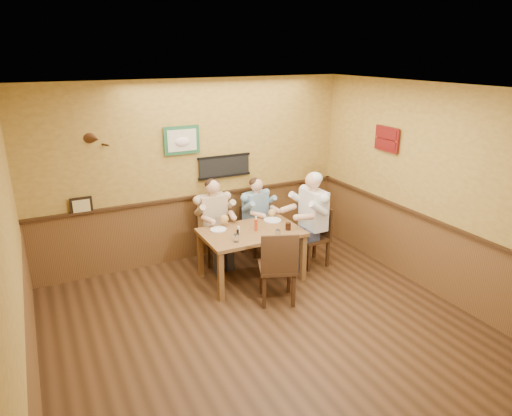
{
  "coord_description": "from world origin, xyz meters",
  "views": [
    {
      "loc": [
        -2.22,
        -4.0,
        3.18
      ],
      "look_at": [
        0.47,
        1.35,
        1.1
      ],
      "focal_mm": 32.0,
      "sensor_mm": 36.0,
      "label": 1
    }
  ],
  "objects_px": {
    "water_glass_mid": "(278,234)",
    "cola_tumbler": "(288,226)",
    "diner_tan_shirt": "(213,226)",
    "diner_white_elder": "(313,225)",
    "chair_right_end": "(312,237)",
    "salt_shaker": "(239,229)",
    "hot_sauce_bottle": "(256,224)",
    "chair_back_right": "(255,230)",
    "pepper_shaker": "(238,233)",
    "dining_table": "(251,237)",
    "chair_near_side": "(277,265)",
    "water_glass_left": "(236,238)",
    "chair_back_left": "(213,237)",
    "diner_blue_polo": "(255,220)"
  },
  "relations": [
    {
      "from": "chair_back_right",
      "to": "hot_sauce_bottle",
      "type": "distance_m",
      "value": 0.99
    },
    {
      "from": "chair_back_left",
      "to": "diner_white_elder",
      "type": "xyz_separation_m",
      "value": [
        1.33,
        -0.77,
        0.24
      ]
    },
    {
      "from": "cola_tumbler",
      "to": "hot_sauce_bottle",
      "type": "xyz_separation_m",
      "value": [
        -0.42,
        0.18,
        0.05
      ]
    },
    {
      "from": "diner_blue_polo",
      "to": "hot_sauce_bottle",
      "type": "relative_size",
      "value": 5.94
    },
    {
      "from": "dining_table",
      "to": "chair_near_side",
      "type": "xyz_separation_m",
      "value": [
        0.03,
        -0.71,
        -0.14
      ]
    },
    {
      "from": "water_glass_mid",
      "to": "pepper_shaker",
      "type": "bearing_deg",
      "value": 146.52
    },
    {
      "from": "chair_right_end",
      "to": "cola_tumbler",
      "type": "height_order",
      "value": "chair_right_end"
    },
    {
      "from": "diner_tan_shirt",
      "to": "cola_tumbler",
      "type": "relative_size",
      "value": 11.85
    },
    {
      "from": "chair_right_end",
      "to": "diner_white_elder",
      "type": "bearing_deg",
      "value": 0.0
    },
    {
      "from": "chair_near_side",
      "to": "salt_shaker",
      "type": "xyz_separation_m",
      "value": [
        -0.21,
        0.74,
        0.28
      ]
    },
    {
      "from": "diner_tan_shirt",
      "to": "hot_sauce_bottle",
      "type": "height_order",
      "value": "diner_tan_shirt"
    },
    {
      "from": "water_glass_mid",
      "to": "chair_near_side",
      "type": "bearing_deg",
      "value": -120.4
    },
    {
      "from": "chair_right_end",
      "to": "cola_tumbler",
      "type": "relative_size",
      "value": 9.07
    },
    {
      "from": "water_glass_mid",
      "to": "hot_sauce_bottle",
      "type": "bearing_deg",
      "value": 113.75
    },
    {
      "from": "diner_blue_polo",
      "to": "diner_white_elder",
      "type": "xyz_separation_m",
      "value": [
        0.59,
        -0.78,
        0.09
      ]
    },
    {
      "from": "chair_right_end",
      "to": "salt_shaker",
      "type": "relative_size",
      "value": 10.72
    },
    {
      "from": "chair_back_left",
      "to": "chair_right_end",
      "type": "distance_m",
      "value": 1.53
    },
    {
      "from": "dining_table",
      "to": "diner_tan_shirt",
      "type": "relative_size",
      "value": 1.15
    },
    {
      "from": "water_glass_left",
      "to": "salt_shaker",
      "type": "relative_size",
      "value": 1.2
    },
    {
      "from": "diner_white_elder",
      "to": "hot_sauce_bottle",
      "type": "xyz_separation_m",
      "value": [
        -0.97,
        -0.01,
        0.18
      ]
    },
    {
      "from": "chair_back_right",
      "to": "water_glass_left",
      "type": "distance_m",
      "value": 1.37
    },
    {
      "from": "water_glass_mid",
      "to": "salt_shaker",
      "type": "xyz_separation_m",
      "value": [
        -0.41,
        0.41,
        -0.01
      ]
    },
    {
      "from": "salt_shaker",
      "to": "diner_tan_shirt",
      "type": "bearing_deg",
      "value": 97.99
    },
    {
      "from": "chair_near_side",
      "to": "diner_white_elder",
      "type": "height_order",
      "value": "diner_white_elder"
    },
    {
      "from": "water_glass_left",
      "to": "pepper_shaker",
      "type": "bearing_deg",
      "value": 59.67
    },
    {
      "from": "chair_back_right",
      "to": "diner_tan_shirt",
      "type": "distance_m",
      "value": 0.77
    },
    {
      "from": "chair_back_left",
      "to": "hot_sauce_bottle",
      "type": "distance_m",
      "value": 0.95
    },
    {
      "from": "chair_back_right",
      "to": "salt_shaker",
      "type": "relative_size",
      "value": 9.24
    },
    {
      "from": "chair_back_right",
      "to": "chair_near_side",
      "type": "xyz_separation_m",
      "value": [
        -0.42,
        -1.48,
        0.11
      ]
    },
    {
      "from": "dining_table",
      "to": "chair_right_end",
      "type": "bearing_deg",
      "value": -0.56
    },
    {
      "from": "water_glass_mid",
      "to": "cola_tumbler",
      "type": "height_order",
      "value": "water_glass_mid"
    },
    {
      "from": "salt_shaker",
      "to": "hot_sauce_bottle",
      "type": "bearing_deg",
      "value": -11.72
    },
    {
      "from": "chair_back_left",
      "to": "diner_blue_polo",
      "type": "relative_size",
      "value": 0.74
    },
    {
      "from": "chair_back_right",
      "to": "dining_table",
      "type": "bearing_deg",
      "value": -134.79
    },
    {
      "from": "chair_right_end",
      "to": "diner_tan_shirt",
      "type": "xyz_separation_m",
      "value": [
        -1.33,
        0.77,
        0.14
      ]
    },
    {
      "from": "chair_near_side",
      "to": "salt_shaker",
      "type": "distance_m",
      "value": 0.82
    },
    {
      "from": "dining_table",
      "to": "hot_sauce_bottle",
      "type": "bearing_deg",
      "value": -19.13
    },
    {
      "from": "dining_table",
      "to": "water_glass_left",
      "type": "xyz_separation_m",
      "value": [
        -0.35,
        -0.26,
        0.14
      ]
    },
    {
      "from": "dining_table",
      "to": "water_glass_mid",
      "type": "bearing_deg",
      "value": -59.78
    },
    {
      "from": "cola_tumbler",
      "to": "salt_shaker",
      "type": "relative_size",
      "value": 1.18
    },
    {
      "from": "dining_table",
      "to": "diner_white_elder",
      "type": "relative_size",
      "value": 1.05
    },
    {
      "from": "water_glass_mid",
      "to": "hot_sauce_bottle",
      "type": "relative_size",
      "value": 0.56
    },
    {
      "from": "chair_near_side",
      "to": "water_glass_left",
      "type": "relative_size",
      "value": 9.77
    },
    {
      "from": "diner_blue_polo",
      "to": "salt_shaker",
      "type": "bearing_deg",
      "value": -145.05
    },
    {
      "from": "chair_near_side",
      "to": "cola_tumbler",
      "type": "bearing_deg",
      "value": -110.64
    },
    {
      "from": "dining_table",
      "to": "diner_white_elder",
      "type": "bearing_deg",
      "value": -0.56
    },
    {
      "from": "water_glass_mid",
      "to": "cola_tumbler",
      "type": "relative_size",
      "value": 1.06
    },
    {
      "from": "diner_tan_shirt",
      "to": "diner_white_elder",
      "type": "bearing_deg",
      "value": -32.42
    },
    {
      "from": "hot_sauce_bottle",
      "to": "salt_shaker",
      "type": "relative_size",
      "value": 2.23
    },
    {
      "from": "chair_near_side",
      "to": "diner_tan_shirt",
      "type": "distance_m",
      "value": 1.51
    }
  ]
}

